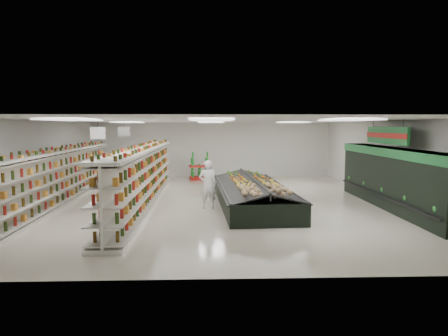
{
  "coord_description": "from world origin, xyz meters",
  "views": [
    {
      "loc": [
        -0.04,
        -15.53,
        2.98
      ],
      "look_at": [
        0.53,
        0.85,
        1.26
      ],
      "focal_mm": 32.0,
      "sensor_mm": 36.0,
      "label": 1
    }
  ],
  "objects_px": {
    "gondola_left": "(60,178)",
    "shopper_main": "(208,184)",
    "gondola_center": "(144,178)",
    "produce_island": "(252,193)",
    "soda_endcap": "(200,167)",
    "shopper_background": "(150,172)"
  },
  "relations": [
    {
      "from": "gondola_center",
      "to": "shopper_main",
      "type": "bearing_deg",
      "value": -21.49
    },
    {
      "from": "produce_island",
      "to": "shopper_main",
      "type": "bearing_deg",
      "value": -161.5
    },
    {
      "from": "soda_endcap",
      "to": "shopper_main",
      "type": "distance_m",
      "value": 7.9
    },
    {
      "from": "gondola_left",
      "to": "shopper_main",
      "type": "bearing_deg",
      "value": -14.34
    },
    {
      "from": "gondola_left",
      "to": "shopper_main",
      "type": "relative_size",
      "value": 6.79
    },
    {
      "from": "gondola_center",
      "to": "shopper_background",
      "type": "xyz_separation_m",
      "value": [
        -0.21,
        3.11,
        -0.1
      ]
    },
    {
      "from": "gondola_left",
      "to": "shopper_background",
      "type": "bearing_deg",
      "value": 40.15
    },
    {
      "from": "shopper_background",
      "to": "soda_endcap",
      "type": "bearing_deg",
      "value": -31.69
    },
    {
      "from": "gondola_center",
      "to": "shopper_background",
      "type": "relative_size",
      "value": 7.01
    },
    {
      "from": "gondola_left",
      "to": "soda_endcap",
      "type": "xyz_separation_m",
      "value": [
        5.24,
        6.57,
        -0.26
      ]
    },
    {
      "from": "soda_endcap",
      "to": "shopper_background",
      "type": "distance_m",
      "value": 4.4
    },
    {
      "from": "gondola_center",
      "to": "produce_island",
      "type": "bearing_deg",
      "value": -5.75
    },
    {
      "from": "gondola_center",
      "to": "produce_island",
      "type": "distance_m",
      "value": 4.19
    },
    {
      "from": "produce_island",
      "to": "shopper_main",
      "type": "height_order",
      "value": "shopper_main"
    },
    {
      "from": "shopper_main",
      "to": "shopper_background",
      "type": "relative_size",
      "value": 0.99
    },
    {
      "from": "produce_island",
      "to": "gondola_center",
      "type": "bearing_deg",
      "value": 174.73
    },
    {
      "from": "gondola_center",
      "to": "soda_endcap",
      "type": "height_order",
      "value": "gondola_center"
    },
    {
      "from": "shopper_background",
      "to": "shopper_main",
      "type": "bearing_deg",
      "value": -148.94
    },
    {
      "from": "produce_island",
      "to": "soda_endcap",
      "type": "distance_m",
      "value": 7.64
    },
    {
      "from": "gondola_left",
      "to": "shopper_main",
      "type": "distance_m",
      "value": 5.9
    },
    {
      "from": "gondola_left",
      "to": "soda_endcap",
      "type": "bearing_deg",
      "value": 49.92
    },
    {
      "from": "soda_endcap",
      "to": "shopper_main",
      "type": "bearing_deg",
      "value": -86.35
    }
  ]
}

